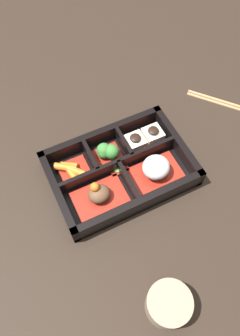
# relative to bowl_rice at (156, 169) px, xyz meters

# --- Properties ---
(ground_plane) EXTENTS (3.00, 3.00, 0.00)m
(ground_plane) POSITION_rel_bowl_rice_xyz_m (0.06, -0.04, -0.03)
(ground_plane) COLOR black
(bento_base) EXTENTS (0.28, 0.19, 0.01)m
(bento_base) POSITION_rel_bowl_rice_xyz_m (0.06, -0.04, -0.03)
(bento_base) COLOR black
(bento_base) RESTS_ON ground_plane
(bento_rim) EXTENTS (0.28, 0.19, 0.04)m
(bento_rim) POSITION_rel_bowl_rice_xyz_m (0.06, -0.04, -0.01)
(bento_rim) COLOR black
(bento_rim) RESTS_ON ground_plane
(bowl_rice) EXTENTS (0.11, 0.07, 0.05)m
(bowl_rice) POSITION_rel_bowl_rice_xyz_m (0.00, 0.00, 0.00)
(bowl_rice) COLOR maroon
(bowl_rice) RESTS_ON bento_base
(bowl_stew) EXTENTS (0.11, 0.07, 0.05)m
(bowl_stew) POSITION_rel_bowl_rice_xyz_m (0.13, -0.00, -0.01)
(bowl_stew) COLOR maroon
(bowl_stew) RESTS_ON bento_base
(bowl_tofu) EXTENTS (0.08, 0.05, 0.03)m
(bowl_tofu) POSITION_rel_bowl_rice_xyz_m (-0.02, -0.08, -0.01)
(bowl_tofu) COLOR maroon
(bowl_tofu) RESTS_ON bento_base
(bowl_greens) EXTENTS (0.06, 0.05, 0.04)m
(bowl_greens) POSITION_rel_bowl_rice_xyz_m (0.07, -0.08, -0.00)
(bowl_greens) COLOR maroon
(bowl_greens) RESTS_ON bento_base
(bowl_carrots) EXTENTS (0.07, 0.06, 0.02)m
(bowl_carrots) POSITION_rel_bowl_rice_xyz_m (0.15, -0.08, -0.01)
(bowl_carrots) COLOR maroon
(bowl_carrots) RESTS_ON bento_base
(bowl_pickles) EXTENTS (0.04, 0.03, 0.01)m
(bowl_pickles) POSITION_rel_bowl_rice_xyz_m (0.06, -0.04, -0.02)
(bowl_pickles) COLOR maroon
(bowl_pickles) RESTS_ON bento_base
(tea_cup) EXTENTS (0.08, 0.08, 0.05)m
(tea_cup) POSITION_rel_bowl_rice_xyz_m (0.10, 0.23, -0.00)
(tea_cup) COLOR gray
(tea_cup) RESTS_ON ground_plane
(chopsticks) EXTENTS (0.15, 0.17, 0.01)m
(chopsticks) POSITION_rel_bowl_rice_xyz_m (-0.26, -0.09, -0.03)
(chopsticks) COLOR #A87F51
(chopsticks) RESTS_ON ground_plane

